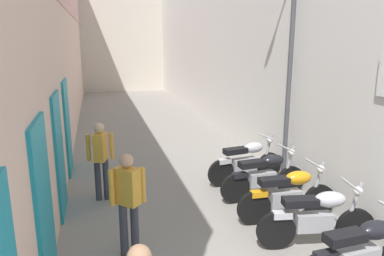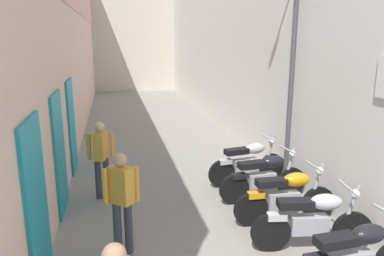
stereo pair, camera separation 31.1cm
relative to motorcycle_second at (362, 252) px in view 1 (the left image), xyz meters
name	(u,v)px [view 1 (the left image)]	position (x,y,z in m)	size (l,w,h in m)	color
ground_plane	(160,151)	(-1.46, 6.46, -0.50)	(37.63, 37.63, 0.00)	gray
building_left	(60,23)	(-4.05, 8.40, 3.06)	(0.45, 21.63, 7.08)	beige
building_right	(226,15)	(1.14, 8.46, 3.39)	(0.45, 21.63, 7.78)	silver
building_far_end	(121,39)	(-1.46, 20.27, 2.58)	(7.80, 2.00, 6.17)	beige
motorcycle_second	(362,252)	(0.00, 0.00, 0.00)	(1.85, 0.58, 1.04)	black
motorcycle_third	(318,217)	(0.00, 0.98, 0.00)	(1.84, 0.58, 1.04)	black
motorcycle_fourth	(288,194)	(0.00, 1.86, 0.00)	(1.85, 0.58, 1.04)	black
motorcycle_fifth	(264,175)	(0.00, 2.81, 0.00)	(1.85, 0.58, 1.04)	black
motorcycle_sixth	(246,160)	(0.00, 3.72, 0.00)	(1.84, 0.58, 1.04)	black
pedestrian_mid_alley	(128,198)	(-2.78, 1.47, 0.42)	(0.52, 0.38, 1.57)	#383842
pedestrian_further_down	(101,156)	(-3.12, 3.57, 0.42)	(0.52, 0.38, 1.57)	#383842
street_lamp	(287,49)	(0.71, 3.48, 2.42)	(0.79, 0.18, 5.04)	#47474C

